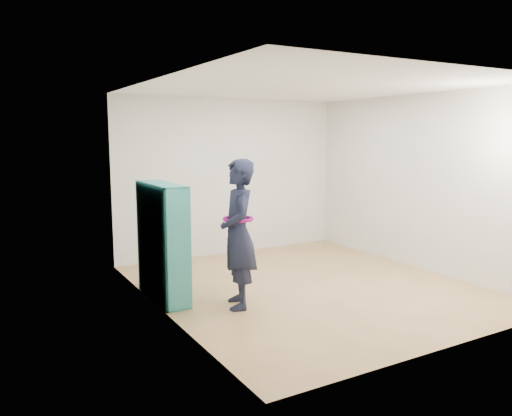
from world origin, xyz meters
TOP-DOWN VIEW (x-y plane):
  - floor at (0.00, 0.00)m, footprint 4.50×4.50m
  - ceiling at (0.00, 0.00)m, footprint 4.50×4.50m
  - wall_left at (-2.00, 0.00)m, footprint 0.02×4.50m
  - wall_right at (2.00, 0.00)m, footprint 0.02×4.50m
  - wall_back at (0.00, 2.25)m, footprint 4.00×0.02m
  - wall_front at (0.00, -2.25)m, footprint 4.00×0.02m
  - bookshelf at (-1.86, 0.46)m, footprint 0.31×1.07m
  - person at (-1.17, -0.24)m, footprint 0.60×0.73m
  - smartphone at (-1.29, -0.10)m, footprint 0.04×0.08m

SIDE VIEW (x-z plane):
  - floor at x=0.00m, z-range 0.00..0.00m
  - bookshelf at x=-1.86m, z-range -0.02..1.41m
  - person at x=-1.17m, z-range 0.00..1.73m
  - smartphone at x=-1.29m, z-range 0.92..1.04m
  - wall_left at x=-2.00m, z-range 0.00..2.60m
  - wall_right at x=2.00m, z-range 0.00..2.60m
  - wall_back at x=0.00m, z-range 0.00..2.60m
  - wall_front at x=0.00m, z-range 0.00..2.60m
  - ceiling at x=0.00m, z-range 2.60..2.60m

